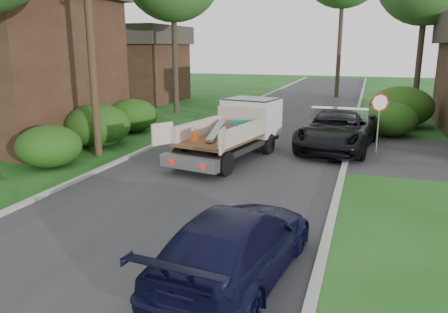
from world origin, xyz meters
The scene contains 15 objects.
ground centered at (0.00, 0.00, 0.00)m, with size 120.00×120.00×0.00m, color #164914.
road centered at (0.00, 10.00, 0.00)m, with size 8.00×90.00×0.02m, color #28282B.
curb_left centered at (-4.10, 10.00, 0.06)m, with size 0.20×90.00×0.12m, color #9E9E99.
curb_right centered at (4.10, 10.00, 0.06)m, with size 0.20×90.00×0.12m, color #9E9E99.
stop_sign centered at (5.20, 9.00, 1.78)m, with size 0.71×0.32×2.48m.
utility_pole centered at (-5.48, 4.98, 5.17)m, with size 2.42×1.25×10.00m.
house_left_far centered at (-13.50, 22.00, 3.05)m, with size 7.56×7.56×6.00m.
hedge_left_a centered at (-6.20, 3.00, 0.77)m, with size 2.34×2.34×1.53m, color #164910.
hedge_left_b centered at (-6.50, 6.50, 0.94)m, with size 2.86×2.86×1.87m, color #164910.
hedge_left_c centered at (-6.80, 10.00, 0.85)m, with size 2.60×2.60×1.70m, color #164910.
hedge_right_a centered at (5.80, 13.00, 0.85)m, with size 2.60×2.60×1.70m, color #164910.
hedge_right_b centered at (6.50, 16.00, 1.10)m, with size 3.38×3.38×2.21m, color #164910.
flatbed_truck centered at (-0.07, 6.80, 1.20)m, with size 3.48×6.18×2.21m.
black_pickup centered at (3.60, 9.27, 0.84)m, with size 2.80×6.06×1.69m, color black.
navy_suv centered at (2.60, -2.50, 0.69)m, with size 1.94×4.77×1.38m, color black.
Camera 1 is at (4.78, -9.74, 4.28)m, focal length 35.00 mm.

